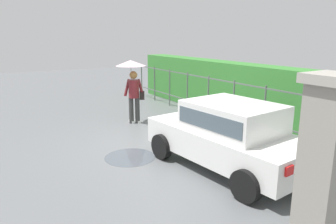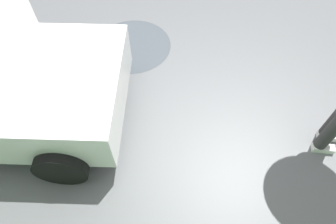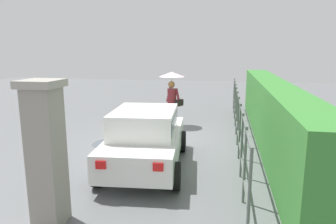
{
  "view_description": "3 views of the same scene",
  "coord_description": "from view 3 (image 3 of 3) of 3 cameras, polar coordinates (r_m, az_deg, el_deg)",
  "views": [
    {
      "loc": [
        7.12,
        -4.2,
        2.87
      ],
      "look_at": [
        0.1,
        0.18,
        0.84
      ],
      "focal_mm": 34.09,
      "sensor_mm": 36.0,
      "label": 1
    },
    {
      "loc": [
        -0.42,
        2.26,
        3.3
      ],
      "look_at": [
        -0.22,
        0.59,
        0.84
      ],
      "focal_mm": 31.65,
      "sensor_mm": 36.0,
      "label": 2
    },
    {
      "loc": [
        9.31,
        2.26,
        2.87
      ],
      "look_at": [
        -0.23,
        0.45,
        0.92
      ],
      "focal_mm": 32.93,
      "sensor_mm": 36.0,
      "label": 3
    }
  ],
  "objects": [
    {
      "name": "hedge_row",
      "position": [
        10.26,
        18.67,
        -0.01
      ],
      "size": [
        12.17,
        0.9,
        1.9
      ],
      "primitive_type": "cube",
      "color": "#387F33",
      "rests_on": "ground"
    },
    {
      "name": "car",
      "position": [
        7.58,
        -4.18,
        -4.45
      ],
      "size": [
        3.85,
        2.12,
        1.48
      ],
      "rotation": [
        0.0,
        0.0,
        3.23
      ],
      "color": "white",
      "rests_on": "ground"
    },
    {
      "name": "pedestrian",
      "position": [
        11.74,
        0.78,
        4.71
      ],
      "size": [
        0.97,
        0.97,
        2.06
      ],
      "rotation": [
        0.0,
        0.0,
        2.66
      ],
      "color": "#333333",
      "rests_on": "ground"
    },
    {
      "name": "gate_pillar",
      "position": [
        5.41,
        -21.6,
        -6.97
      ],
      "size": [
        0.6,
        0.6,
        2.42
      ],
      "color": "gray",
      "rests_on": "ground"
    },
    {
      "name": "ground_plane",
      "position": [
        10.0,
        -2.79,
        -5.3
      ],
      "size": [
        40.0,
        40.0,
        0.0
      ],
      "primitive_type": "plane",
      "color": "slate"
    },
    {
      "name": "puddle_near",
      "position": [
        9.83,
        -10.34,
        -5.77
      ],
      "size": [
        1.22,
        1.22,
        0.0
      ],
      "primitive_type": "cylinder",
      "color": "#4C545B",
      "rests_on": "ground"
    },
    {
      "name": "fence_section",
      "position": [
        10.18,
        12.75,
        -0.47
      ],
      "size": [
        11.22,
        0.05,
        1.5
      ],
      "color": "#59605B",
      "rests_on": "ground"
    }
  ]
}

